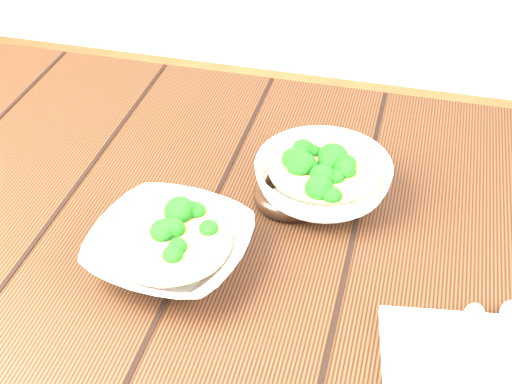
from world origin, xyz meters
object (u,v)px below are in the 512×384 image
object	(u,v)px
soup_bowl_back	(323,179)
napkin	(476,372)
table	(221,286)
trivet	(289,196)
soup_bowl_front	(170,247)

from	to	relation	value
soup_bowl_back	napkin	xyz separation A→B (m)	(0.21, -0.26, -0.03)
table	soup_bowl_back	world-z (taller)	soup_bowl_back
table	trivet	distance (m)	0.17
soup_bowl_front	soup_bowl_back	distance (m)	0.24
table	soup_bowl_back	bearing A→B (deg)	36.09
soup_bowl_front	soup_bowl_back	world-z (taller)	soup_bowl_back
napkin	soup_bowl_front	bearing A→B (deg)	158.62
table	napkin	bearing A→B (deg)	-26.28
soup_bowl_front	napkin	distance (m)	0.38
soup_bowl_front	napkin	xyz separation A→B (m)	(0.37, -0.08, -0.02)
napkin	table	bearing A→B (deg)	144.79
trivet	table	bearing A→B (deg)	-140.78
soup_bowl_back	napkin	distance (m)	0.34
table	soup_bowl_back	size ratio (longest dim) A/B	6.31
soup_bowl_front	napkin	world-z (taller)	soup_bowl_front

